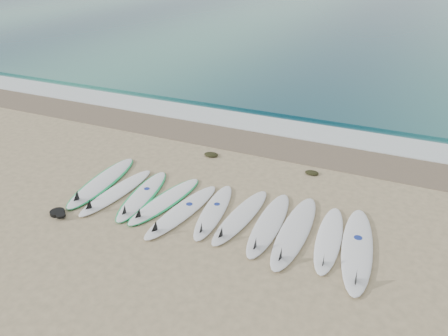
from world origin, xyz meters
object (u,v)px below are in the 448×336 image
at_px(surfboard_0, 102,182).
at_px(surfboard_5, 213,212).
at_px(leash_coil, 58,213).
at_px(surfboard_10, 357,250).

distance_m(surfboard_0, surfboard_5, 3.10).
xyz_separation_m(surfboard_5, leash_coil, (-3.07, -1.44, -0.00)).
bearing_deg(surfboard_10, surfboard_0, 171.44).
bearing_deg(leash_coil, surfboard_10, 12.47).
relative_size(surfboard_0, surfboard_10, 0.97).
distance_m(surfboard_10, leash_coil, 6.33).
height_order(surfboard_10, leash_coil, surfboard_10).
height_order(surfboard_0, leash_coil, surfboard_0).
bearing_deg(leash_coil, surfboard_0, 91.07).
relative_size(surfboard_0, leash_coil, 6.10).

